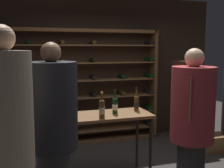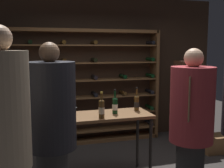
# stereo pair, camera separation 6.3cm
# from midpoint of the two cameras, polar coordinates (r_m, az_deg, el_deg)

# --- Properties ---
(back_wall) EXTENTS (5.10, 0.10, 2.84)m
(back_wall) POSITION_cam_midpoint_polar(r_m,az_deg,el_deg) (5.59, -3.23, 3.11)
(back_wall) COLOR #3D2B1E
(back_wall) RESTS_ON ground
(wine_rack) EXTENTS (3.17, 0.32, 2.18)m
(wine_rack) POSITION_cam_midpoint_polar(r_m,az_deg,el_deg) (5.35, -6.41, -0.67)
(wine_rack) COLOR brown
(wine_rack) RESTS_ON ground
(tasting_table) EXTENTS (1.39, 0.58, 0.93)m
(tasting_table) POSITION_cam_midpoint_polar(r_m,az_deg,el_deg) (3.86, -1.91, -7.69)
(tasting_table) COLOR brown
(tasting_table) RESTS_ON ground
(person_guest_khaki) EXTENTS (0.50, 0.50, 1.89)m
(person_guest_khaki) POSITION_cam_midpoint_polar(r_m,az_deg,el_deg) (2.93, -11.66, -8.52)
(person_guest_khaki) COLOR #2A2A2A
(person_guest_khaki) RESTS_ON ground
(person_guest_blue_shirt) EXTENTS (0.49, 0.49, 1.83)m
(person_guest_blue_shirt) POSITION_cam_midpoint_polar(r_m,az_deg,el_deg) (3.30, 16.44, -7.53)
(person_guest_blue_shirt) COLOR #282828
(person_guest_blue_shirt) RESTS_ON ground
(person_bystander_red_print) EXTENTS (0.43, 0.43, 2.01)m
(person_bystander_red_print) POSITION_cam_midpoint_polar(r_m,az_deg,el_deg) (2.42, -20.59, -10.34)
(person_bystander_red_print) COLOR #252525
(person_bystander_red_print) RESTS_ON ground
(wine_crate) EXTENTS (0.49, 0.35, 0.30)m
(wine_crate) POSITION_cam_midpoint_polar(r_m,az_deg,el_deg) (5.38, 20.58, -11.34)
(wine_crate) COLOR brown
(wine_crate) RESTS_ON ground
(display_cabinet) EXTENTS (0.44, 0.36, 1.59)m
(display_cabinet) POSITION_cam_midpoint_polar(r_m,az_deg,el_deg) (5.64, 15.38, -3.50)
(display_cabinet) COLOR #4C2D1E
(display_cabinet) RESTS_ON ground
(wine_bottle_gold_foil) EXTENTS (0.08, 0.08, 0.34)m
(wine_bottle_gold_foil) POSITION_cam_midpoint_polar(r_m,az_deg,el_deg) (3.86, 1.08, -4.34)
(wine_bottle_gold_foil) COLOR black
(wine_bottle_gold_foil) RESTS_ON tasting_table
(wine_bottle_red_label) EXTENTS (0.08, 0.08, 0.35)m
(wine_bottle_red_label) POSITION_cam_midpoint_polar(r_m,az_deg,el_deg) (3.61, -1.65, -5.02)
(wine_bottle_red_label) COLOR #4C3314
(wine_bottle_red_label) RESTS_ON tasting_table
(wine_bottle_black_capsule) EXTENTS (0.07, 0.07, 0.34)m
(wine_bottle_black_capsule) POSITION_cam_midpoint_polar(r_m,az_deg,el_deg) (4.06, 5.51, -3.81)
(wine_bottle_black_capsule) COLOR #4C3314
(wine_bottle_black_capsule) RESTS_ON tasting_table
(wine_glass_stemmed_left) EXTENTS (0.08, 0.08, 0.16)m
(wine_glass_stemmed_left) POSITION_cam_midpoint_polar(r_m,az_deg,el_deg) (3.86, -7.35, -4.44)
(wine_glass_stemmed_left) COLOR silver
(wine_glass_stemmed_left) RESTS_ON tasting_table
(wine_glass_stemmed_center) EXTENTS (0.08, 0.08, 0.14)m
(wine_glass_stemmed_center) POSITION_cam_midpoint_polar(r_m,az_deg,el_deg) (3.52, -7.74, -5.76)
(wine_glass_stemmed_center) COLOR silver
(wine_glass_stemmed_center) RESTS_ON tasting_table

